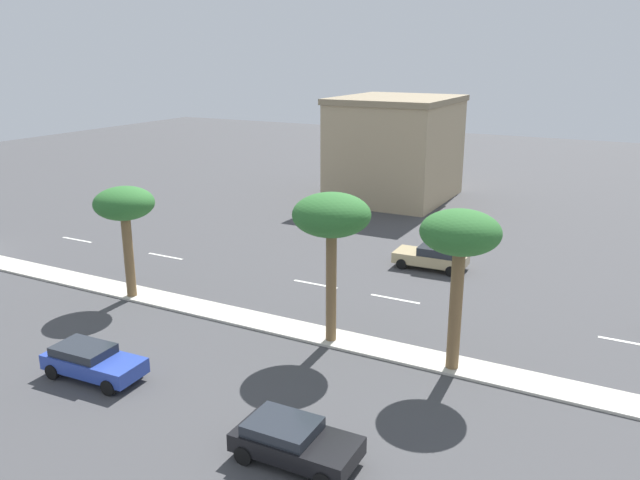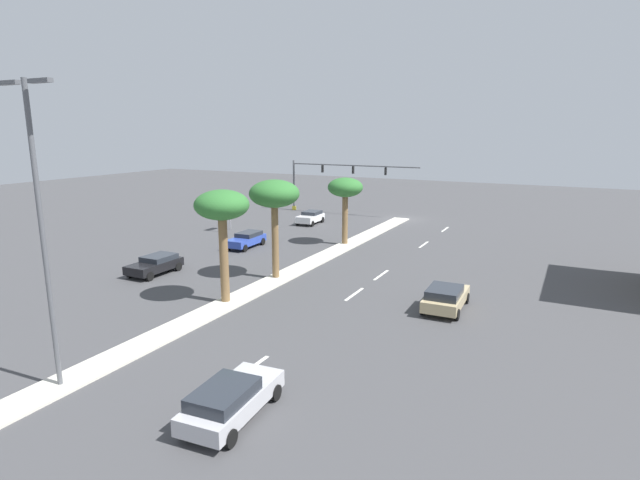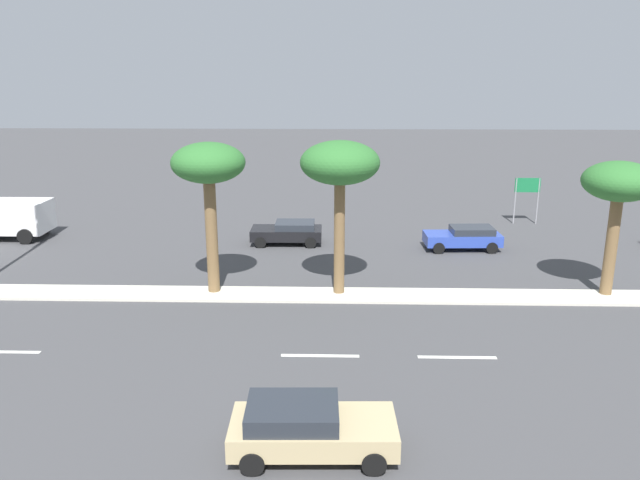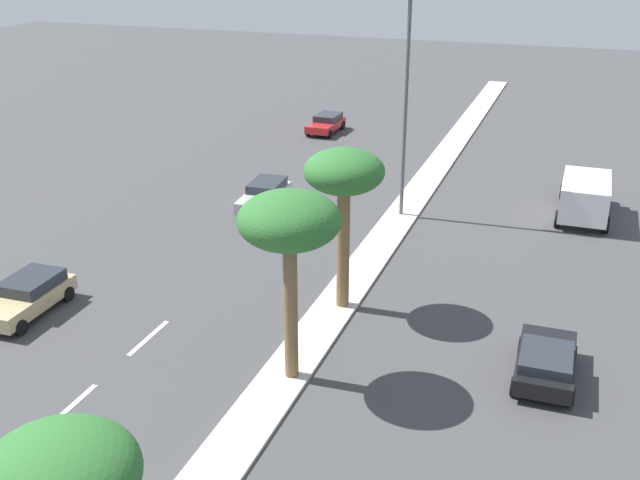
# 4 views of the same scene
# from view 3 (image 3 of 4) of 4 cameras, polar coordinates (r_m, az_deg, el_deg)

# --- Properties ---
(ground_plane) EXTENTS (160.00, 160.00, 0.00)m
(ground_plane) POSITION_cam_3_polar(r_m,az_deg,el_deg) (28.81, -9.76, -4.99)
(ground_plane) COLOR #424244
(median_curb) EXTENTS (1.80, 85.14, 0.12)m
(median_curb) POSITION_cam_3_polar(r_m,az_deg,el_deg) (32.00, -26.67, -4.27)
(median_curb) COLOR beige
(median_curb) RESTS_ON ground
(lane_stripe_leading) EXTENTS (0.20, 2.80, 0.01)m
(lane_stripe_leading) POSITION_cam_3_polar(r_m,az_deg,el_deg) (23.11, 12.41, -10.42)
(lane_stripe_leading) COLOR silver
(lane_stripe_leading) RESTS_ON ground
(lane_stripe_trailing) EXTENTS (0.20, 2.80, 0.01)m
(lane_stripe_trailing) POSITION_cam_3_polar(r_m,az_deg,el_deg) (22.71, 0.01, -10.52)
(lane_stripe_trailing) COLOR silver
(lane_stripe_trailing) RESTS_ON ground
(lane_stripe_outboard) EXTENTS (0.20, 2.80, 0.01)m
(lane_stripe_outboard) POSITION_cam_3_polar(r_m,az_deg,el_deg) (25.72, -27.01, -9.08)
(lane_stripe_outboard) COLOR silver
(lane_stripe_outboard) RESTS_ON ground
(directional_road_sign) EXTENTS (0.10, 1.64, 3.05)m
(directional_road_sign) POSITION_cam_3_polar(r_m,az_deg,el_deg) (43.05, 18.39, 4.32)
(directional_road_sign) COLOR gray
(directional_road_sign) RESTS_ON ground
(palm_tree_trailing) EXTENTS (3.15, 3.15, 5.99)m
(palm_tree_trailing) POSITION_cam_3_polar(r_m,az_deg,el_deg) (29.89, 25.64, 4.51)
(palm_tree_trailing) COLOR brown
(palm_tree_trailing) RESTS_ON median_curb
(palm_tree_inboard) EXTENTS (3.45, 3.45, 6.85)m
(palm_tree_inboard) POSITION_cam_3_polar(r_m,az_deg,el_deg) (27.03, 1.83, 6.73)
(palm_tree_inboard) COLOR brown
(palm_tree_inboard) RESTS_ON median_curb
(palm_tree_leading) EXTENTS (3.22, 3.22, 6.76)m
(palm_tree_leading) POSITION_cam_3_polar(r_m,az_deg,el_deg) (27.63, -10.15, 6.48)
(palm_tree_leading) COLOR brown
(palm_tree_leading) RESTS_ON median_curb
(sedan_tan_front) EXTENTS (2.21, 4.45, 1.44)m
(sedan_tan_front) POSITION_cam_3_polar(r_m,az_deg,el_deg) (17.24, -1.11, -16.69)
(sedan_tan_front) COLOR tan
(sedan_tan_front) RESTS_ON ground
(sedan_black_center) EXTENTS (2.13, 4.12, 1.31)m
(sedan_black_center) POSITION_cam_3_polar(r_m,az_deg,el_deg) (36.47, -2.90, 0.76)
(sedan_black_center) COLOR black
(sedan_black_center) RESTS_ON ground
(sedan_blue_far) EXTENTS (2.04, 4.30, 1.32)m
(sedan_blue_far) POSITION_cam_3_polar(r_m,az_deg,el_deg) (36.18, 13.03, 0.26)
(sedan_blue_far) COLOR #2D47AD
(sedan_blue_far) RESTS_ON ground
(box_truck) EXTENTS (2.73, 6.04, 2.29)m
(box_truck) POSITION_cam_3_polar(r_m,az_deg,el_deg) (42.07, -27.13, 1.83)
(box_truck) COLOR silver
(box_truck) RESTS_ON ground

